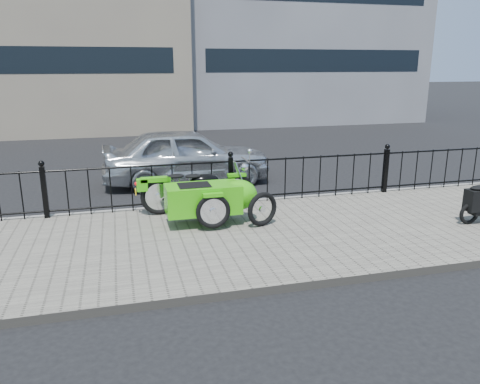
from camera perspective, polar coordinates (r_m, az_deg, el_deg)
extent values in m
plane|color=black|center=(8.37, 0.99, -4.68)|extent=(120.00, 120.00, 0.00)
cube|color=#696459|center=(7.90, 1.98, -5.47)|extent=(30.00, 3.80, 0.12)
cube|color=gray|center=(9.67, -1.33, -1.52)|extent=(30.00, 0.10, 0.12)
cylinder|color=black|center=(9.31, -1.16, 3.72)|extent=(14.00, 0.04, 0.04)
cylinder|color=black|center=(9.49, -1.14, -0.72)|extent=(14.00, 0.04, 0.04)
cube|color=black|center=(9.25, -22.72, -0.05)|extent=(0.09, 0.09, 0.96)
sphere|color=black|center=(9.13, -23.07, 3.21)|extent=(0.11, 0.11, 0.11)
cube|color=black|center=(9.40, -1.15, 1.39)|extent=(0.09, 0.09, 0.96)
sphere|color=black|center=(9.28, -1.17, 4.63)|extent=(0.11, 0.11, 0.11)
cube|color=black|center=(10.75, 17.30, 2.48)|extent=(0.09, 0.09, 0.96)
sphere|color=black|center=(10.65, 17.53, 5.31)|extent=(0.11, 0.11, 0.11)
cube|color=black|center=(19.96, -26.81, 14.17)|extent=(12.50, 0.06, 1.00)
cube|color=black|center=(22.53, 9.50, 15.51)|extent=(10.50, 0.06, 1.00)
torus|color=black|center=(9.11, -0.42, 0.07)|extent=(0.69, 0.09, 0.69)
torus|color=black|center=(8.87, -9.84, -0.59)|extent=(0.69, 0.09, 0.69)
torus|color=black|center=(7.90, -3.28, -2.39)|extent=(0.60, 0.08, 0.60)
cube|color=gray|center=(8.96, -5.07, -0.13)|extent=(0.34, 0.22, 0.24)
cylinder|color=black|center=(8.98, -5.06, -0.56)|extent=(1.40, 0.04, 0.04)
ellipsoid|color=black|center=(8.92, -4.34, 1.41)|extent=(0.54, 0.29, 0.26)
cylinder|color=silver|center=(9.01, 0.69, 3.95)|extent=(0.03, 0.56, 0.03)
cylinder|color=silver|center=(9.05, -0.05, 1.99)|extent=(0.25, 0.04, 0.59)
sphere|color=silver|center=(9.04, 0.56, 3.07)|extent=(0.15, 0.15, 0.15)
cube|color=#3EC910|center=(9.03, -0.42, 2.09)|extent=(0.36, 0.12, 0.06)
cube|color=#3EC910|center=(8.78, -10.26, 1.52)|extent=(0.55, 0.16, 0.08)
ellipsoid|color=black|center=(8.86, -5.76, 1.94)|extent=(0.31, 0.22, 0.08)
ellipsoid|color=black|center=(8.81, -7.81, 1.94)|extent=(0.31, 0.22, 0.08)
sphere|color=red|center=(8.78, -12.52, 0.99)|extent=(0.07, 0.07, 0.07)
cube|color=yellow|center=(8.92, -12.61, 0.02)|extent=(0.02, 0.14, 0.10)
cube|color=#3EC910|center=(8.21, -4.53, -0.80)|extent=(1.30, 0.62, 0.50)
ellipsoid|color=#3EC910|center=(8.34, -0.13, -0.32)|extent=(0.65, 0.60, 0.54)
cube|color=black|center=(8.12, -5.60, 0.68)|extent=(0.55, 0.43, 0.06)
cube|color=#3EC910|center=(7.81, -3.31, -0.36)|extent=(0.34, 0.11, 0.06)
torus|color=black|center=(9.21, 26.16, -2.35)|extent=(0.39, 0.07, 0.39)
cube|color=black|center=(9.27, 27.23, -0.85)|extent=(0.53, 0.25, 0.38)
torus|color=black|center=(8.15, 2.74, -2.11)|extent=(0.61, 0.29, 0.61)
imported|color=silver|center=(11.57, -6.52, 4.41)|extent=(4.07, 1.69, 1.38)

